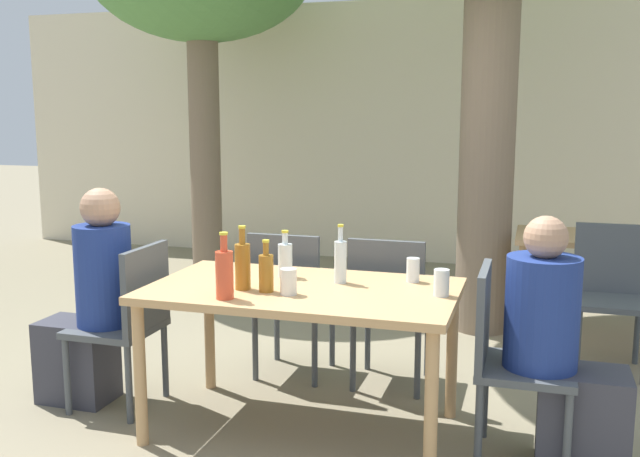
% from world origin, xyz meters
% --- Properties ---
extents(ground_plane, '(30.00, 30.00, 0.00)m').
position_xyz_m(ground_plane, '(0.00, 0.00, 0.00)').
color(ground_plane, gray).
extents(cafe_building_wall, '(10.00, 0.08, 2.80)m').
position_xyz_m(cafe_building_wall, '(0.00, 4.39, 1.40)').
color(cafe_building_wall, beige).
rests_on(cafe_building_wall, ground_plane).
extents(dining_table_front, '(1.54, 0.89, 0.76)m').
position_xyz_m(dining_table_front, '(0.00, 0.00, 0.68)').
color(dining_table_front, tan).
rests_on(dining_table_front, ground_plane).
extents(dining_table_back, '(1.21, 0.69, 0.76)m').
position_xyz_m(dining_table_back, '(1.58, 2.04, 0.65)').
color(dining_table_back, tan).
rests_on(dining_table_back, ground_plane).
extents(patio_chair_0, '(0.44, 0.44, 0.91)m').
position_xyz_m(patio_chair_0, '(-1.00, 0.00, 0.52)').
color(patio_chair_0, '#474C51').
rests_on(patio_chair_0, ground_plane).
extents(patio_chair_1, '(0.44, 0.44, 0.91)m').
position_xyz_m(patio_chair_1, '(1.00, 0.00, 0.52)').
color(patio_chair_1, '#474C51').
rests_on(patio_chair_1, ground_plane).
extents(patio_chair_2, '(0.44, 0.44, 0.91)m').
position_xyz_m(patio_chair_2, '(-0.31, 0.68, 0.52)').
color(patio_chair_2, '#474C51').
rests_on(patio_chair_2, ground_plane).
extents(patio_chair_3, '(0.44, 0.44, 0.91)m').
position_xyz_m(patio_chair_3, '(0.31, 0.68, 0.52)').
color(patio_chair_3, '#474C51').
rests_on(patio_chair_3, ground_plane).
extents(patio_chair_4, '(0.44, 0.44, 0.91)m').
position_xyz_m(patio_chair_4, '(1.58, 1.46, 0.52)').
color(patio_chair_4, '#474C51').
rests_on(patio_chair_4, ground_plane).
extents(person_seated_0, '(0.55, 0.31, 1.22)m').
position_xyz_m(person_seated_0, '(-1.24, -0.00, 0.54)').
color(person_seated_0, '#383842').
rests_on(person_seated_0, ground_plane).
extents(person_seated_1, '(0.57, 0.33, 1.17)m').
position_xyz_m(person_seated_1, '(1.24, -0.00, 0.52)').
color(person_seated_1, '#383842').
rests_on(person_seated_1, ground_plane).
extents(amber_bottle_0, '(0.08, 0.08, 0.32)m').
position_xyz_m(amber_bottle_0, '(-0.27, -0.13, 0.88)').
color(amber_bottle_0, '#9E661E').
rests_on(amber_bottle_0, dining_table_front).
extents(soda_bottle_1, '(0.08, 0.08, 0.32)m').
position_xyz_m(soda_bottle_1, '(-0.28, -0.32, 0.88)').
color(soda_bottle_1, '#DB4C2D').
rests_on(soda_bottle_1, dining_table_front).
extents(water_bottle_2, '(0.06, 0.06, 0.30)m').
position_xyz_m(water_bottle_2, '(0.16, 0.14, 0.88)').
color(water_bottle_2, silver).
rests_on(water_bottle_2, dining_table_front).
extents(amber_bottle_3, '(0.07, 0.07, 0.26)m').
position_xyz_m(amber_bottle_3, '(-0.14, -0.14, 0.86)').
color(amber_bottle_3, '#9E661E').
rests_on(amber_bottle_3, dining_table_front).
extents(water_bottle_4, '(0.08, 0.08, 0.25)m').
position_xyz_m(water_bottle_4, '(-0.16, 0.19, 0.86)').
color(water_bottle_4, silver).
rests_on(water_bottle_4, dining_table_front).
extents(drinking_glass_0, '(0.07, 0.07, 0.12)m').
position_xyz_m(drinking_glass_0, '(0.51, 0.27, 0.82)').
color(drinking_glass_0, white).
rests_on(drinking_glass_0, dining_table_front).
extents(drinking_glass_1, '(0.08, 0.08, 0.13)m').
position_xyz_m(drinking_glass_1, '(-0.02, -0.16, 0.82)').
color(drinking_glass_1, silver).
rests_on(drinking_glass_1, dining_table_front).
extents(drinking_glass_2, '(0.07, 0.07, 0.13)m').
position_xyz_m(drinking_glass_2, '(0.69, 0.03, 0.82)').
color(drinking_glass_2, white).
rests_on(drinking_glass_2, dining_table_front).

